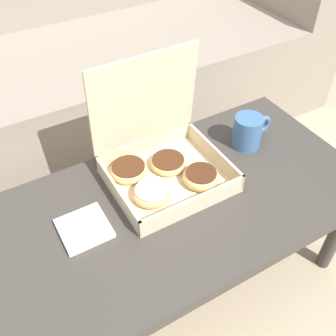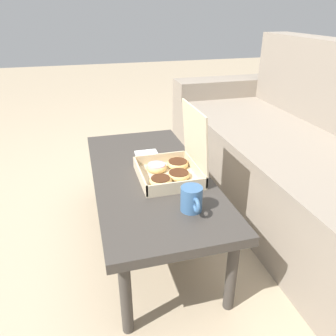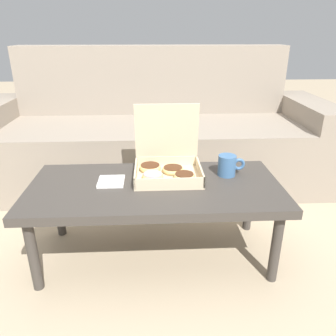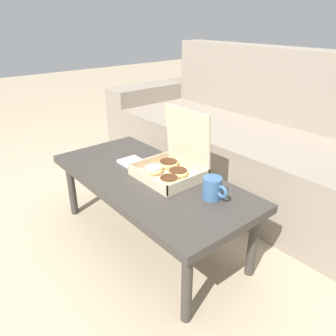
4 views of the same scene
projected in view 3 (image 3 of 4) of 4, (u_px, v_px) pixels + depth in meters
name	position (u px, v px, depth m)	size (l,w,h in m)	color
ground_plane	(156.00, 240.00, 1.75)	(12.00, 12.00, 0.00)	tan
couch	(153.00, 138.00, 2.38)	(2.46, 0.83, 0.94)	gray
coffee_table	(155.00, 192.00, 1.51)	(1.15, 0.53, 0.39)	#3D3833
pastry_box	(166.00, 165.00, 1.57)	(0.31, 0.28, 0.33)	beige
coffee_mug	(228.00, 165.00, 1.57)	(0.13, 0.09, 0.10)	#3D6693
napkin_stack	(111.00, 181.00, 1.51)	(0.12, 0.12, 0.01)	white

